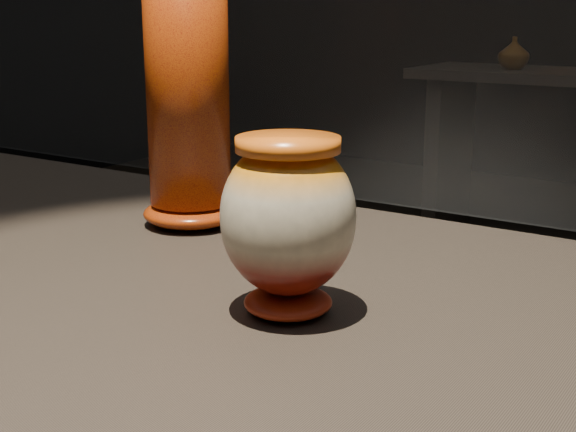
% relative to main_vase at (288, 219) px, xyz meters
% --- Properties ---
extents(main_vase, '(0.14, 0.14, 0.19)m').
position_rel_main_vase_xyz_m(main_vase, '(0.00, 0.00, 0.00)').
color(main_vase, '#691209').
rests_on(main_vase, display_plinth).
extents(tall_vase, '(0.18, 0.18, 0.45)m').
position_rel_main_vase_xyz_m(tall_vase, '(-0.31, 0.22, 0.11)').
color(tall_vase, '#A43F0A').
rests_on(tall_vase, display_plinth).
extents(back_vase_left, '(0.22, 0.22, 0.16)m').
position_rel_main_vase_xyz_m(back_vase_left, '(-0.86, 3.37, -0.02)').
color(back_vase_left, '#885513').
rests_on(back_vase_left, back_shelf).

